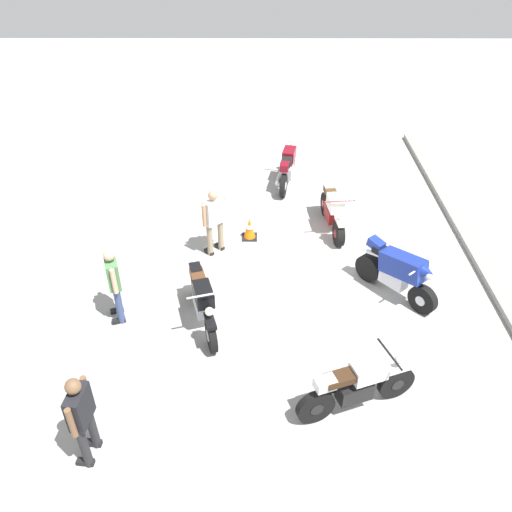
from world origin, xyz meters
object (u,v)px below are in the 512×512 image
at_px(motorcycle_maroon_cruiser, 288,167).
at_px(motorcycle_black_cruiser, 203,301).
at_px(person_in_black_shirt, 82,415).
at_px(person_in_green_shirt, 114,281).
at_px(motorcycle_silver_cruiser, 357,386).
at_px(person_in_white_shirt, 214,219).
at_px(motorcycle_cream_vintage, 333,211).
at_px(motorcycle_blue_sportbike, 398,272).
at_px(traffic_cone, 250,228).

xyz_separation_m(motorcycle_maroon_cruiser, motorcycle_black_cruiser, (5.63, -1.87, 0.00)).
height_order(person_in_black_shirt, person_in_green_shirt, person_in_black_shirt).
height_order(motorcycle_maroon_cruiser, motorcycle_silver_cruiser, same).
distance_m(person_in_white_shirt, person_in_green_shirt, 2.80).
relative_size(motorcycle_cream_vintage, person_in_white_shirt, 1.22).
bearing_deg(motorcycle_maroon_cruiser, motorcycle_cream_vintage, -145.15).
height_order(motorcycle_black_cruiser, motorcycle_silver_cruiser, same).
distance_m(motorcycle_maroon_cruiser, person_in_black_shirt, 9.17).
height_order(motorcycle_silver_cruiser, person_in_green_shirt, person_in_green_shirt).
relative_size(motorcycle_maroon_cruiser, motorcycle_silver_cruiser, 1.03).
xyz_separation_m(motorcycle_blue_sportbike, motorcycle_silver_cruiser, (2.86, -1.24, -0.07)).
xyz_separation_m(motorcycle_black_cruiser, traffic_cone, (-2.92, 0.85, -0.26)).
height_order(motorcycle_maroon_cruiser, motorcycle_black_cruiser, same).
distance_m(motorcycle_silver_cruiser, traffic_cone, 5.27).
bearing_deg(motorcycle_cream_vintage, person_in_black_shirt, -40.74).
height_order(motorcycle_blue_sportbike, person_in_white_shirt, person_in_white_shirt).
bearing_deg(motorcycle_cream_vintage, motorcycle_blue_sportbike, 15.37).
height_order(person_in_green_shirt, traffic_cone, person_in_green_shirt).
height_order(motorcycle_maroon_cruiser, person_in_white_shirt, person_in_white_shirt).
xyz_separation_m(person_in_green_shirt, traffic_cone, (-2.79, 2.50, -0.64)).
distance_m(motorcycle_black_cruiser, person_in_white_shirt, 2.37).
bearing_deg(motorcycle_maroon_cruiser, motorcycle_blue_sportbike, -145.94).
height_order(motorcycle_maroon_cruiser, person_in_green_shirt, person_in_green_shirt).
bearing_deg(person_in_black_shirt, motorcycle_silver_cruiser, -161.87).
bearing_deg(motorcycle_black_cruiser, person_in_white_shirt, 162.00).
xyz_separation_m(motorcycle_maroon_cruiser, motorcycle_silver_cruiser, (7.67, 0.74, 0.00)).
xyz_separation_m(motorcycle_blue_sportbike, person_in_black_shirt, (3.74, -5.28, 0.34)).
bearing_deg(traffic_cone, motorcycle_maroon_cruiser, 159.34).
distance_m(person_in_white_shirt, person_in_black_shirt, 5.46).
xyz_separation_m(motorcycle_cream_vintage, traffic_cone, (0.42, -2.00, -0.23)).
distance_m(motorcycle_silver_cruiser, person_in_white_shirt, 5.07).
bearing_deg(motorcycle_silver_cruiser, person_in_black_shirt, 172.25).
relative_size(motorcycle_black_cruiser, traffic_cone, 3.85).
relative_size(person_in_black_shirt, traffic_cone, 3.11).
distance_m(motorcycle_silver_cruiser, person_in_black_shirt, 4.16).
relative_size(motorcycle_maroon_cruiser, traffic_cone, 3.91).
bearing_deg(motorcycle_blue_sportbike, person_in_green_shirt, -122.86).
xyz_separation_m(motorcycle_cream_vintage, person_in_black_shirt, (6.26, -4.28, 0.45)).
xyz_separation_m(motorcycle_silver_cruiser, traffic_cone, (-4.96, -1.77, -0.26)).
bearing_deg(motorcycle_cream_vintage, traffic_cone, -84.53).
bearing_deg(person_in_black_shirt, motorcycle_blue_sportbike, -138.85).
relative_size(motorcycle_black_cruiser, person_in_black_shirt, 1.24).
height_order(motorcycle_cream_vintage, traffic_cone, motorcycle_cream_vintage).
height_order(motorcycle_blue_sportbike, person_in_green_shirt, person_in_green_shirt).
bearing_deg(traffic_cone, person_in_black_shirt, -21.31).
bearing_deg(motorcycle_black_cruiser, motorcycle_maroon_cruiser, 145.53).
relative_size(motorcycle_blue_sportbike, traffic_cone, 3.05).
bearing_deg(motorcycle_blue_sportbike, motorcycle_cream_vintage, 161.74).
xyz_separation_m(motorcycle_cream_vintage, person_in_green_shirt, (3.21, -4.50, 0.41)).
distance_m(motorcycle_maroon_cruiser, motorcycle_black_cruiser, 5.93).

